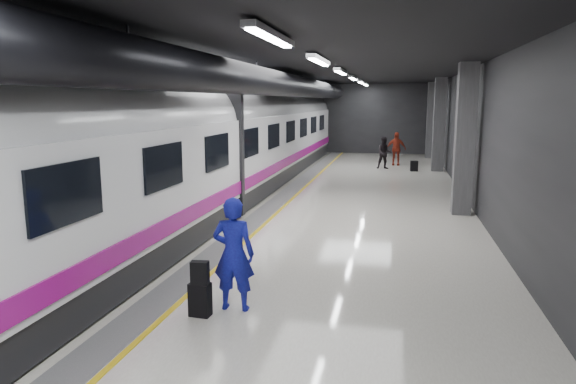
# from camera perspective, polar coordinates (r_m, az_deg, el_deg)

# --- Properties ---
(ground) EXTENTS (40.00, 40.00, 0.00)m
(ground) POSITION_cam_1_polar(r_m,az_deg,el_deg) (14.70, 1.57, -3.26)
(ground) COLOR silver
(ground) RESTS_ON ground
(platform_hall) EXTENTS (10.02, 40.02, 4.51)m
(platform_hall) POSITION_cam_1_polar(r_m,az_deg,el_deg) (15.29, 1.22, 10.63)
(platform_hall) COLOR black
(platform_hall) RESTS_ON ground
(train) EXTENTS (3.05, 38.00, 4.05)m
(train) POSITION_cam_1_polar(r_m,az_deg,el_deg) (15.28, -10.50, 4.96)
(train) COLOR black
(train) RESTS_ON ground
(traveler_main) EXTENTS (0.71, 0.48, 1.88)m
(traveler_main) POSITION_cam_1_polar(r_m,az_deg,el_deg) (8.43, -6.06, -6.86)
(traveler_main) COLOR #1723B1
(traveler_main) RESTS_ON ground
(suitcase_main) EXTENTS (0.35, 0.23, 0.54)m
(suitcase_main) POSITION_cam_1_polar(r_m,az_deg,el_deg) (8.46, -9.74, -11.69)
(suitcase_main) COLOR black
(suitcase_main) RESTS_ON ground
(shoulder_bag) EXTENTS (0.29, 0.18, 0.37)m
(shoulder_bag) POSITION_cam_1_polar(r_m,az_deg,el_deg) (8.27, -9.77, -8.84)
(shoulder_bag) COLOR black
(shoulder_bag) RESTS_ON suitcase_main
(traveler_far_a) EXTENTS (0.89, 0.75, 1.62)m
(traveler_far_a) POSITION_cam_1_polar(r_m,az_deg,el_deg) (26.38, 10.67, 4.29)
(traveler_far_a) COLOR black
(traveler_far_a) RESTS_ON ground
(traveler_far_b) EXTENTS (1.04, 0.45, 1.76)m
(traveler_far_b) POSITION_cam_1_polar(r_m,az_deg,el_deg) (28.05, 11.91, 4.73)
(traveler_far_b) COLOR maroon
(traveler_far_b) RESTS_ON ground
(suitcase_far) EXTENTS (0.38, 0.28, 0.51)m
(suitcase_far) POSITION_cam_1_polar(r_m,az_deg,el_deg) (25.84, 13.83, 2.82)
(suitcase_far) COLOR black
(suitcase_far) RESTS_ON ground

